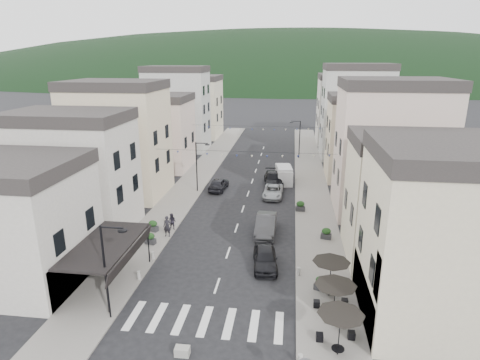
% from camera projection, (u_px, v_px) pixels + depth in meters
% --- Properties ---
extents(ground, '(700.00, 700.00, 0.00)m').
position_uv_depth(ground, '(197.00, 343.00, 22.51)').
color(ground, black).
rests_on(ground, ground).
extents(sidewalk_left, '(4.00, 76.00, 0.12)m').
position_uv_depth(sidewalk_left, '(197.00, 176.00, 53.75)').
color(sidewalk_left, slate).
rests_on(sidewalk_left, ground).
extents(sidewalk_right, '(4.00, 76.00, 0.12)m').
position_uv_depth(sidewalk_right, '(311.00, 181.00, 51.90)').
color(sidewalk_right, slate).
rests_on(sidewalk_right, ground).
extents(hill_backdrop, '(640.00, 360.00, 70.00)m').
position_uv_depth(hill_backdrop, '(287.00, 78.00, 306.83)').
color(hill_backdrop, black).
rests_on(hill_backdrop, ground).
extents(bistro_building, '(10.00, 8.00, 10.00)m').
position_uv_depth(bistro_building, '(457.00, 246.00, 23.05)').
color(bistro_building, beige).
rests_on(bistro_building, ground).
extents(boutique_awning, '(3.77, 7.50, 3.28)m').
position_uv_depth(boutique_awning, '(109.00, 246.00, 27.23)').
color(boutique_awning, black).
rests_on(boutique_awning, ground).
extents(buildings_row_left, '(10.20, 54.16, 14.00)m').
position_uv_depth(buildings_row_left, '(158.00, 124.00, 58.27)').
color(buildings_row_left, '#AFAAA1').
rests_on(buildings_row_left, ground).
extents(buildings_row_right, '(10.20, 54.16, 14.50)m').
position_uv_depth(buildings_row_right, '(365.00, 128.00, 53.55)').
color(buildings_row_right, beige).
rests_on(buildings_row_right, ground).
extents(cafe_terrace, '(2.50, 8.10, 2.53)m').
position_uv_depth(cafe_terrace, '(335.00, 289.00, 23.53)').
color(cafe_terrace, black).
rests_on(cafe_terrace, ground).
extents(streetlamp_left_near, '(1.70, 0.56, 6.00)m').
position_uv_depth(streetlamp_left_near, '(108.00, 261.00, 24.04)').
color(streetlamp_left_near, black).
rests_on(streetlamp_left_near, ground).
extents(streetlamp_left_far, '(1.70, 0.56, 6.00)m').
position_uv_depth(streetlamp_left_far, '(199.00, 162.00, 46.78)').
color(streetlamp_left_far, black).
rests_on(streetlamp_left_far, ground).
extents(streetlamp_right_far, '(1.70, 0.56, 6.00)m').
position_uv_depth(streetlamp_right_far, '(298.00, 135.00, 62.41)').
color(streetlamp_right_far, black).
rests_on(streetlamp_right_far, ground).
extents(bollards, '(11.66, 10.26, 0.60)m').
position_uv_depth(bollards, '(216.00, 284.00, 27.60)').
color(bollards, gray).
rests_on(bollards, ground).
extents(bunting_near, '(19.00, 0.28, 0.62)m').
position_uv_depth(bunting_near, '(244.00, 155.00, 41.70)').
color(bunting_near, black).
rests_on(bunting_near, ground).
extents(bunting_far, '(19.00, 0.28, 0.62)m').
position_uv_depth(bunting_far, '(258.00, 129.00, 56.86)').
color(bunting_far, black).
rests_on(bunting_far, ground).
extents(parked_car_a, '(2.26, 4.59, 1.51)m').
position_uv_depth(parked_car_a, '(265.00, 258.00, 30.56)').
color(parked_car_a, black).
rests_on(parked_car_a, ground).
extents(parked_car_b, '(1.78, 5.04, 1.66)m').
position_uv_depth(parked_car_b, '(266.00, 225.00, 36.39)').
color(parked_car_b, '#353538').
rests_on(parked_car_b, ground).
extents(parked_car_c, '(2.35, 4.77, 1.30)m').
position_uv_depth(parked_car_c, '(273.00, 191.00, 45.94)').
color(parked_car_c, '#9C9FA4').
rests_on(parked_car_c, ground).
extents(parked_car_d, '(2.80, 5.72, 1.60)m').
position_uv_depth(parked_car_d, '(274.00, 179.00, 50.00)').
color(parked_car_d, black).
rests_on(parked_car_d, ground).
extents(parked_car_e, '(2.10, 4.51, 1.49)m').
position_uv_depth(parked_car_e, '(219.00, 184.00, 48.25)').
color(parked_car_e, black).
rests_on(parked_car_e, ground).
extents(delivery_van, '(2.38, 4.80, 2.21)m').
position_uv_depth(delivery_van, '(284.00, 174.00, 51.13)').
color(delivery_van, '#B8B8BA').
rests_on(delivery_van, ground).
extents(pedestrian_a, '(0.70, 0.47, 1.89)m').
position_uv_depth(pedestrian_a, '(167.00, 226.00, 35.43)').
color(pedestrian_a, black).
rests_on(pedestrian_a, sidewalk_left).
extents(pedestrian_b, '(0.86, 0.73, 1.55)m').
position_uv_depth(pedestrian_b, '(172.00, 222.00, 36.88)').
color(pedestrian_b, '#221F29').
rests_on(pedestrian_b, sidewalk_left).
extents(concrete_block_a, '(0.80, 0.50, 0.50)m').
position_uv_depth(concrete_block_a, '(182.00, 351.00, 21.57)').
color(concrete_block_a, gray).
rests_on(concrete_block_a, ground).
extents(planter_la, '(0.97, 0.65, 1.01)m').
position_uv_depth(planter_la, '(150.00, 238.00, 34.13)').
color(planter_la, '#28282A').
rests_on(planter_la, sidewalk_left).
extents(planter_lb, '(1.05, 0.79, 1.04)m').
position_uv_depth(planter_lb, '(153.00, 226.00, 36.63)').
color(planter_lb, '#2C2C2E').
rests_on(planter_lb, sidewalk_left).
extents(planter_ra, '(1.06, 0.85, 1.04)m').
position_uv_depth(planter_ra, '(321.00, 283.00, 27.34)').
color(planter_ra, '#2A2A2C').
rests_on(planter_ra, sidewalk_right).
extents(planter_rb, '(0.98, 0.66, 1.01)m').
position_uv_depth(planter_rb, '(326.00, 233.00, 35.08)').
color(planter_rb, '#28282A').
rests_on(planter_rb, sidewalk_right).
extents(planter_rc, '(1.00, 0.60, 1.08)m').
position_uv_depth(planter_rc, '(300.00, 206.00, 41.44)').
color(planter_rc, '#29292B').
rests_on(planter_rc, sidewalk_right).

